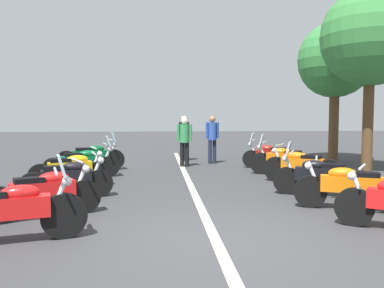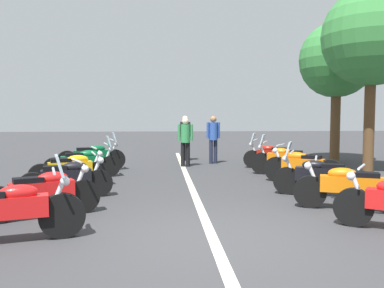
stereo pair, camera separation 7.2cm
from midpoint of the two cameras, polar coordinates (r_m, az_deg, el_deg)
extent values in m
plane|color=#38383A|center=(5.83, 3.05, -13.67)|extent=(80.00, 80.00, 0.00)
cube|color=beige|center=(10.18, -0.41, -5.97)|extent=(17.74, 0.16, 0.01)
cylinder|color=black|center=(6.13, -18.27, -9.78)|extent=(0.32, 0.67, 0.66)
cube|color=red|center=(6.10, -25.46, -8.30)|extent=(0.59, 1.18, 0.30)
ellipsoid|color=red|center=(6.05, -23.80, -6.42)|extent=(0.40, 0.57, 0.22)
cylinder|color=silver|center=(6.07, -18.90, -7.04)|extent=(0.15, 0.30, 0.58)
cylinder|color=silver|center=(6.01, -19.36, -3.68)|extent=(0.61, 0.21, 0.04)
sphere|color=silver|center=(6.04, -17.90, -5.15)|extent=(0.14, 0.14, 0.14)
cube|color=silver|center=(6.00, -18.61, -3.00)|extent=(0.38, 0.22, 0.32)
cylinder|color=black|center=(7.56, -15.59, -7.27)|extent=(0.40, 0.62, 0.62)
cube|color=red|center=(7.37, -20.91, -6.25)|extent=(0.73, 1.08, 0.30)
ellipsoid|color=red|center=(7.37, -19.57, -4.64)|extent=(0.46, 0.58, 0.22)
cube|color=black|center=(7.31, -22.65, -4.95)|extent=(0.45, 0.55, 0.12)
cylinder|color=silver|center=(7.49, -16.07, -5.05)|extent=(0.19, 0.29, 0.58)
cylinder|color=silver|center=(7.43, -16.43, -2.33)|extent=(0.57, 0.31, 0.04)
sphere|color=silver|center=(7.49, -15.29, -3.49)|extent=(0.14, 0.14, 0.14)
cylinder|color=silver|center=(7.54, -24.29, -8.23)|extent=(0.32, 0.53, 0.08)
cylinder|color=black|center=(9.00, -13.46, -5.48)|extent=(0.30, 0.62, 0.60)
cylinder|color=black|center=(8.93, -22.19, -5.74)|extent=(0.30, 0.62, 0.60)
cube|color=black|center=(8.91, -17.83, -4.49)|extent=(0.55, 1.07, 0.30)
ellipsoid|color=black|center=(8.90, -16.70, -3.18)|extent=(0.39, 0.57, 0.22)
cube|color=black|center=(8.88, -19.28, -3.38)|extent=(0.38, 0.53, 0.12)
cylinder|color=silver|center=(8.95, -13.87, -3.60)|extent=(0.15, 0.30, 0.58)
cylinder|color=silver|center=(8.90, -14.17, -1.31)|extent=(0.61, 0.21, 0.04)
sphere|color=silver|center=(8.94, -13.20, -2.31)|extent=(0.14, 0.14, 0.14)
cylinder|color=silver|center=(9.12, -20.43, -6.07)|extent=(0.23, 0.55, 0.08)
cylinder|color=black|center=(10.40, -13.56, -4.14)|extent=(0.34, 0.64, 0.62)
cylinder|color=black|center=(10.23, -21.14, -4.43)|extent=(0.34, 0.64, 0.62)
cube|color=#EAB214|center=(10.27, -17.34, -3.30)|extent=(0.62, 1.08, 0.30)
ellipsoid|color=#EAB214|center=(10.27, -16.37, -2.15)|extent=(0.42, 0.58, 0.22)
cube|color=black|center=(10.22, -18.58, -2.34)|extent=(0.41, 0.54, 0.12)
cylinder|color=silver|center=(10.35, -13.91, -2.51)|extent=(0.16, 0.30, 0.58)
cylinder|color=silver|center=(10.31, -14.17, -0.53)|extent=(0.60, 0.25, 0.04)
sphere|color=silver|center=(10.35, -13.33, -1.38)|extent=(0.14, 0.14, 0.14)
cylinder|color=silver|center=(10.44, -19.68, -4.75)|extent=(0.26, 0.54, 0.08)
cylinder|color=black|center=(11.86, -12.03, -3.15)|extent=(0.30, 0.63, 0.61)
cylinder|color=black|center=(11.74, -19.50, -3.36)|extent=(0.30, 0.63, 0.61)
cube|color=#0C592D|center=(11.76, -15.76, -2.39)|extent=(0.58, 1.20, 0.30)
ellipsoid|color=#0C592D|center=(11.75, -14.91, -1.40)|extent=(0.39, 0.57, 0.22)
cube|color=black|center=(11.72, -16.85, -1.55)|extent=(0.38, 0.53, 0.12)
cylinder|color=silver|center=(11.82, -12.34, -1.71)|extent=(0.14, 0.30, 0.58)
cylinder|color=silver|center=(11.78, -12.56, 0.02)|extent=(0.61, 0.20, 0.04)
sphere|color=silver|center=(11.81, -11.83, -0.73)|extent=(0.14, 0.14, 0.14)
cylinder|color=silver|center=(11.94, -18.02, -3.65)|extent=(0.22, 0.55, 0.08)
cube|color=silver|center=(11.79, -12.18, 0.37)|extent=(0.38, 0.21, 0.32)
cylinder|color=black|center=(13.32, -11.30, -2.21)|extent=(0.32, 0.69, 0.67)
cylinder|color=black|center=(13.17, -17.78, -2.40)|extent=(0.32, 0.69, 0.67)
cube|color=#0C592D|center=(13.21, -14.53, -1.54)|extent=(0.58, 1.18, 0.30)
ellipsoid|color=#0C592D|center=(13.21, -13.77, -0.65)|extent=(0.39, 0.57, 0.22)
cube|color=black|center=(13.17, -15.50, -0.78)|extent=(0.38, 0.53, 0.12)
cylinder|color=silver|center=(13.29, -11.57, -0.94)|extent=(0.15, 0.30, 0.58)
cylinder|color=silver|center=(13.25, -11.76, 0.61)|extent=(0.61, 0.21, 0.04)
sphere|color=silver|center=(13.29, -11.11, -0.06)|extent=(0.14, 0.14, 0.14)
cylinder|color=silver|center=(13.37, -16.52, -2.72)|extent=(0.23, 0.55, 0.08)
cube|color=silver|center=(13.26, -11.43, 0.92)|extent=(0.38, 0.22, 0.32)
cylinder|color=black|center=(6.97, 22.05, -8.38)|extent=(0.47, 0.59, 0.62)
cylinder|color=silver|center=(6.91, 22.61, -5.97)|extent=(0.22, 0.28, 0.58)
cylinder|color=silver|center=(6.85, 23.02, -3.02)|extent=(0.53, 0.39, 0.04)
sphere|color=silver|center=(6.89, 21.74, -4.29)|extent=(0.14, 0.14, 0.14)
cylinder|color=black|center=(8.06, 16.42, -6.56)|extent=(0.37, 0.63, 0.63)
cube|color=orange|center=(8.05, 21.86, -5.40)|extent=(0.70, 1.17, 0.30)
ellipsoid|color=orange|center=(8.01, 20.61, -3.97)|extent=(0.44, 0.58, 0.22)
cube|color=black|center=(8.04, 23.46, -4.15)|extent=(0.42, 0.54, 0.12)
cylinder|color=silver|center=(8.01, 16.89, -4.46)|extent=(0.18, 0.29, 0.58)
cylinder|color=silver|center=(7.96, 17.23, -1.90)|extent=(0.59, 0.28, 0.04)
sphere|color=silver|center=(7.98, 16.13, -3.02)|extent=(0.14, 0.14, 0.14)
cylinder|color=silver|center=(7.96, 25.18, -7.59)|extent=(0.29, 0.54, 0.08)
cylinder|color=black|center=(9.29, 13.30, -5.13)|extent=(0.38, 0.62, 0.62)
cylinder|color=black|center=(9.25, 22.73, -5.38)|extent=(0.38, 0.62, 0.62)
cube|color=black|center=(9.21, 18.03, -4.17)|extent=(0.73, 1.17, 0.30)
ellipsoid|color=black|center=(9.19, 16.93, -2.90)|extent=(0.45, 0.58, 0.22)
cube|color=black|center=(9.19, 19.43, -3.09)|extent=(0.44, 0.54, 0.12)
cylinder|color=silver|center=(9.24, 13.70, -3.31)|extent=(0.18, 0.29, 0.58)
cylinder|color=silver|center=(9.20, 13.99, -1.09)|extent=(0.58, 0.29, 0.04)
sphere|color=silver|center=(9.23, 13.04, -2.05)|extent=(0.14, 0.14, 0.14)
cylinder|color=silver|center=(9.08, 20.85, -6.10)|extent=(0.30, 0.53, 0.08)
cube|color=silver|center=(9.20, 13.50, -0.64)|extent=(0.38, 0.26, 0.32)
cylinder|color=black|center=(11.04, 11.82, -3.52)|extent=(0.50, 0.63, 0.67)
cylinder|color=black|center=(10.69, 19.11, -3.91)|extent=(0.50, 0.63, 0.67)
cube|color=orange|center=(10.82, 15.43, -2.77)|extent=(0.85, 1.05, 0.30)
ellipsoid|color=orange|center=(10.85, 14.52, -1.68)|extent=(0.51, 0.58, 0.22)
cube|color=black|center=(10.75, 16.58, -1.88)|extent=(0.49, 0.54, 0.12)
cylinder|color=silver|center=(10.99, 12.14, -1.99)|extent=(0.22, 0.28, 0.58)
cylinder|color=silver|center=(10.95, 12.37, -0.12)|extent=(0.53, 0.39, 0.04)
sphere|color=silver|center=(11.00, 11.61, -0.92)|extent=(0.14, 0.14, 0.14)
cylinder|color=silver|center=(10.59, 17.40, -4.49)|extent=(0.38, 0.50, 0.08)
cylinder|color=black|center=(12.30, 9.72, -2.75)|extent=(0.40, 0.66, 0.66)
cylinder|color=black|center=(12.14, 16.63, -2.95)|extent=(0.40, 0.66, 0.66)
cube|color=orange|center=(12.18, 13.17, -2.02)|extent=(0.72, 1.14, 0.30)
ellipsoid|color=orange|center=(12.18, 12.34, -1.06)|extent=(0.45, 0.58, 0.22)
cube|color=black|center=(12.14, 14.21, -1.20)|extent=(0.43, 0.54, 0.12)
cylinder|color=silver|center=(12.26, 10.02, -1.37)|extent=(0.18, 0.29, 0.58)
cylinder|color=silver|center=(12.22, 10.22, 0.31)|extent=(0.58, 0.29, 0.04)
sphere|color=silver|center=(12.26, 9.52, -0.42)|extent=(0.14, 0.14, 0.14)
cylinder|color=silver|center=(11.99, 15.16, -3.48)|extent=(0.30, 0.53, 0.08)
cube|color=silver|center=(12.23, 9.86, 0.64)|extent=(0.38, 0.26, 0.32)
cylinder|color=black|center=(13.73, 8.40, -2.14)|extent=(0.37, 0.61, 0.61)
cylinder|color=black|center=(13.54, 14.09, -2.30)|extent=(0.37, 0.61, 0.61)
cube|color=maroon|center=(13.60, 11.24, -1.47)|extent=(0.68, 1.06, 0.30)
ellipsoid|color=maroon|center=(13.61, 10.50, -0.61)|extent=(0.45, 0.58, 0.22)
cube|color=black|center=(13.55, 12.17, -0.74)|extent=(0.43, 0.54, 0.12)
cylinder|color=silver|center=(13.69, 8.66, -0.90)|extent=(0.18, 0.29, 0.58)
cylinder|color=silver|center=(13.65, 8.84, 0.60)|extent=(0.58, 0.29, 0.04)
sphere|color=silver|center=(13.69, 8.22, -0.05)|extent=(0.14, 0.14, 0.14)
cylinder|color=silver|center=(13.40, 12.85, -2.74)|extent=(0.30, 0.54, 0.08)
cube|color=silver|center=(13.66, 8.52, 0.90)|extent=(0.38, 0.26, 0.32)
cylinder|color=black|center=(15.66, -1.04, -0.83)|extent=(0.14, 0.14, 0.88)
cylinder|color=black|center=(15.78, -1.51, -0.80)|extent=(0.14, 0.14, 0.88)
cylinder|color=black|center=(15.67, -1.28, 1.99)|extent=(0.32, 0.32, 0.66)
cylinder|color=black|center=(15.52, -0.69, 2.09)|extent=(0.09, 0.09, 0.59)
cylinder|color=black|center=(15.82, -1.86, 2.13)|extent=(0.09, 0.09, 0.59)
sphere|color=beige|center=(15.66, -1.28, 3.63)|extent=(0.24, 0.24, 0.24)
cylinder|color=black|center=(13.90, -1.60, -1.53)|extent=(0.14, 0.14, 0.84)
cylinder|color=black|center=(13.89, -0.86, -1.53)|extent=(0.14, 0.14, 0.84)
cylinder|color=#338C4C|center=(13.84, -1.24, 1.52)|extent=(0.32, 0.32, 0.63)
cylinder|color=#338C4C|center=(13.86, -2.15, 1.65)|extent=(0.09, 0.09, 0.57)
cylinder|color=#338C4C|center=(13.83, -0.33, 1.65)|extent=(0.09, 0.09, 0.57)
sphere|color=beige|center=(13.83, -1.24, 3.30)|extent=(0.23, 0.23, 0.23)
cylinder|color=#1E2338|center=(14.82, 3.10, -1.12)|extent=(0.14, 0.14, 0.88)
cylinder|color=#1E2338|center=(14.76, 2.46, -1.14)|extent=(0.14, 0.14, 0.88)
cylinder|color=#2D51A5|center=(14.74, 2.79, 1.84)|extent=(0.32, 0.32, 0.66)
cylinder|color=#2D51A5|center=(14.82, 3.58, 1.98)|extent=(0.09, 0.09, 0.59)
cylinder|color=#2D51A5|center=(14.66, 2.00, 1.96)|extent=(0.09, 0.09, 0.59)
sphere|color=#9E704C|center=(14.73, 2.80, 3.59)|extent=(0.24, 0.24, 0.24)
cylinder|color=brown|center=(13.36, 23.83, 2.83)|extent=(0.32, 0.32, 3.14)
sphere|color=#38843D|center=(13.58, 24.15, 13.93)|extent=(3.00, 3.00, 3.00)
cylinder|color=brown|center=(15.86, 19.66, 2.63)|extent=(0.32, 0.32, 2.89)
sphere|color=#38843D|center=(15.99, 19.87, 11.34)|extent=(2.79, 2.79, 2.79)
cylinder|color=brown|center=(16.62, 19.49, 2.74)|extent=(0.32, 0.32, 2.92)
sphere|color=#2D7A33|center=(16.75, 19.70, 11.15)|extent=(2.83, 2.83, 2.83)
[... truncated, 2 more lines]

